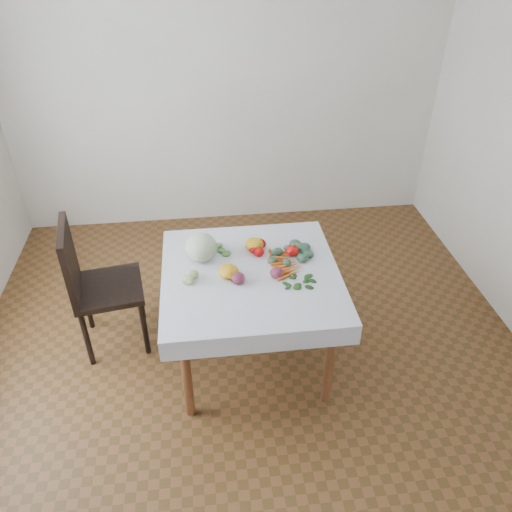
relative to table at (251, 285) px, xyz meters
The scene contains 19 objects.
ground 0.65m from the table, ahead, with size 4.00×4.00×0.00m, color brown.
back_wall 2.12m from the table, 90.00° to the left, with size 4.00×0.04×2.70m, color white.
table is the anchor object (origin of this frame).
tablecloth 0.10m from the table, ahead, with size 1.12×1.12×0.01m, color white.
chair 1.09m from the table, 165.30° to the left, with size 0.52×0.52×1.01m.
cabbage 0.41m from the table, 148.39° to the left, with size 0.21×0.21×0.19m, color beige.
tomato_a 0.26m from the table, 78.12° to the left, with size 0.08×0.08×0.07m, color #B90E0C.
tomato_b 0.32m from the table, 70.20° to the left, with size 0.07×0.07×0.07m, color #B90E0C.
tomato_c 0.23m from the table, 67.60° to the left, with size 0.07×0.07×0.06m, color #B90E0C.
tomato_d 0.36m from the table, 28.22° to the left, with size 0.09×0.09×0.08m, color #B90E0C.
heirloom_back 0.30m from the table, 78.18° to the left, with size 0.12×0.12×0.09m, color gold.
heirloom_front 0.21m from the table, 168.72° to the right, with size 0.12×0.12×0.09m, color gold.
onion_a 0.22m from the table, 23.56° to the right, with size 0.08×0.08×0.07m, color #51172D.
onion_b 0.19m from the table, 132.70° to the right, with size 0.09×0.09×0.07m, color #51172D.
tomatillo_cluster 0.45m from the table, behind, with size 0.10×0.13×0.05m.
carrot_bunch 0.27m from the table, 13.75° to the left, with size 0.20×0.34×0.03m.
kale_bunch 0.34m from the table, 28.61° to the left, with size 0.30×0.26×0.04m.
basil_bunch 0.32m from the table, 23.40° to the right, with size 0.22×0.17×0.01m.
dill_bunch 0.36m from the table, 132.97° to the left, with size 0.23×0.19×0.02m.
Camera 1 is at (-0.27, -2.51, 2.67)m, focal length 35.00 mm.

